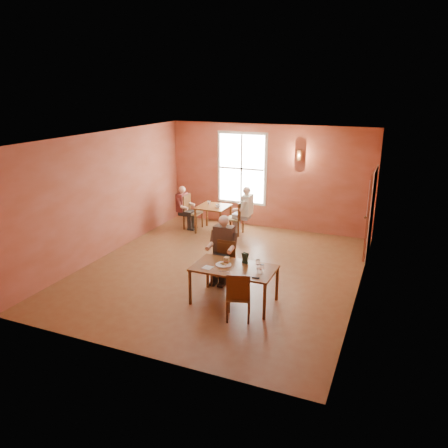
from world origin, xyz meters
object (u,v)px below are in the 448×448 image
at_px(diner_white, 236,211).
at_px(main_table, 234,285).
at_px(chair_diner_white, 235,218).
at_px(diner_maroon, 192,208).
at_px(second_table, 213,219).
at_px(chair_diner_maroon, 193,212).
at_px(chair_diner_main, 223,264).
at_px(diner_main, 222,254).
at_px(chair_empty, 239,295).

bearing_deg(diner_white, main_table, -159.15).
distance_m(chair_diner_white, diner_maroon, 1.34).
bearing_deg(second_table, chair_diner_maroon, 180.00).
height_order(chair_diner_main, chair_diner_white, chair_diner_white).
xyz_separation_m(chair_diner_main, diner_maroon, (-2.31, 3.16, 0.15)).
bearing_deg(chair_diner_white, chair_diner_maroon, 90.00).
xyz_separation_m(diner_main, chair_diner_maroon, (-2.28, 3.19, -0.19)).
xyz_separation_m(main_table, second_table, (-2.13, 3.81, 0.01)).
bearing_deg(diner_main, chair_diner_white, -72.90).
bearing_deg(second_table, diner_main, -62.92).
bearing_deg(second_table, diner_white, 0.00).
xyz_separation_m(diner_white, chair_diner_maroon, (-1.33, 0.00, -0.16)).
xyz_separation_m(main_table, chair_diner_maroon, (-2.78, 3.81, 0.13)).
distance_m(chair_diner_main, chair_empty, 1.44).
distance_m(diner_main, chair_diner_white, 3.34).
bearing_deg(diner_white, chair_diner_white, 90.00).
bearing_deg(chair_diner_main, chair_diner_maroon, -54.18).
bearing_deg(chair_diner_main, second_table, -62.70).
bearing_deg(diner_white, chair_empty, -158.03).
relative_size(second_table, diner_maroon, 0.69).
bearing_deg(chair_diner_maroon, chair_empty, 35.33).
xyz_separation_m(chair_empty, diner_maroon, (-3.12, 4.35, 0.15)).
bearing_deg(diner_white, chair_diner_main, -163.25).
bearing_deg(chair_diner_main, chair_diner_white, -72.75).
relative_size(diner_main, second_table, 1.64).
relative_size(chair_diner_main, chair_diner_maroon, 0.92).
bearing_deg(chair_diner_white, second_table, 90.00).
distance_m(chair_diner_main, diner_white, 3.31).
bearing_deg(main_table, diner_main, 128.88).
xyz_separation_m(main_table, diner_white, (-1.45, 3.81, 0.30)).
height_order(diner_main, chair_diner_maroon, diner_main).
relative_size(chair_empty, diner_white, 0.70).
bearing_deg(diner_main, diner_white, -73.40).
relative_size(chair_empty, chair_diner_white, 0.98).
xyz_separation_m(diner_main, second_table, (-1.63, 3.19, -0.32)).
distance_m(diner_main, chair_empty, 1.43).
distance_m(chair_diner_white, chair_diner_maroon, 1.30).
bearing_deg(diner_main, chair_diner_main, -90.00).
height_order(main_table, second_table, second_table).
bearing_deg(chair_diner_white, diner_maroon, 90.00).
xyz_separation_m(chair_diner_main, chair_diner_maroon, (-2.28, 3.16, 0.04)).
bearing_deg(diner_maroon, diner_white, 90.00).
relative_size(chair_empty, second_table, 1.10).
distance_m(second_table, chair_diner_maroon, 0.66).
xyz_separation_m(chair_diner_white, chair_diner_maroon, (-1.30, 0.00, 0.02)).
distance_m(chair_diner_main, chair_diner_maroon, 3.90).
relative_size(main_table, chair_diner_main, 1.69).
bearing_deg(diner_main, chair_empty, 124.68).
bearing_deg(main_table, diner_white, 110.85).
distance_m(chair_diner_main, second_table, 3.56).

